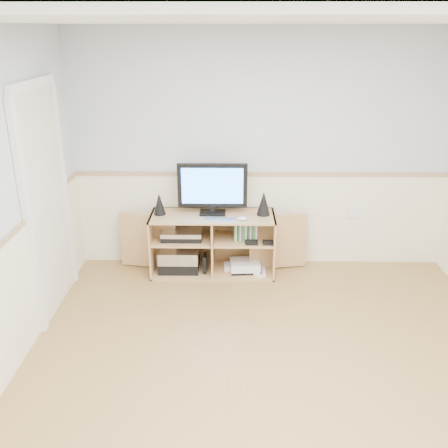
{
  "coord_description": "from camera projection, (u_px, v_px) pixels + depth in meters",
  "views": [
    {
      "loc": [
        -0.33,
        -2.87,
        2.47
      ],
      "look_at": [
        -0.39,
        1.2,
        0.86
      ],
      "focal_mm": 40.0,
      "sensor_mm": 36.0,
      "label": 1
    }
  ],
  "objects": [
    {
      "name": "keyboard",
      "position": [
        220.0,
        219.0,
        5.05
      ],
      "size": [
        0.32,
        0.16,
        0.01
      ],
      "primitive_type": "cube",
      "rotation": [
        0.0,
        0.0,
        -0.11
      ],
      "color": "silver",
      "rests_on": "media_cabinet"
    },
    {
      "name": "wall_outlet",
      "position": [
        354.0,
        212.0,
        5.42
      ],
      "size": [
        0.12,
        0.03,
        0.12
      ],
      "primitive_type": "cube",
      "color": "white",
      "rests_on": "wall_back"
    },
    {
      "name": "av_components",
      "position": [
        181.0,
        253.0,
        5.35
      ],
      "size": [
        0.51,
        0.31,
        0.47
      ],
      "color": "black",
      "rests_on": "media_cabinet"
    },
    {
      "name": "room",
      "position": [
        273.0,
        234.0,
        3.25
      ],
      "size": [
        4.04,
        4.54,
        2.54
      ],
      "color": "tan",
      "rests_on": "ground"
    },
    {
      "name": "game_cases",
      "position": [
        245.0,
        231.0,
        5.22
      ],
      "size": [
        0.24,
        0.14,
        0.19
      ],
      "primitive_type": "cube",
      "color": "#3F8C3F",
      "rests_on": "media_cabinet"
    },
    {
      "name": "speaker_right",
      "position": [
        264.0,
        203.0,
        5.15
      ],
      "size": [
        0.14,
        0.14,
        0.25
      ],
      "primitive_type": "cone",
      "color": "black",
      "rests_on": "media_cabinet"
    },
    {
      "name": "speaker_left",
      "position": [
        159.0,
        204.0,
        5.17
      ],
      "size": [
        0.13,
        0.13,
        0.23
      ],
      "primitive_type": "cone",
      "color": "black",
      "rests_on": "media_cabinet"
    },
    {
      "name": "game_consoles",
      "position": [
        244.0,
        266.0,
        5.38
      ],
      "size": [
        0.45,
        0.3,
        0.11
      ],
      "color": "white",
      "rests_on": "media_cabinet"
    },
    {
      "name": "mouse",
      "position": [
        243.0,
        219.0,
        5.04
      ],
      "size": [
        0.1,
        0.07,
        0.04
      ],
      "primitive_type": "ellipsoid",
      "rotation": [
        0.0,
        0.0,
        0.06
      ],
      "color": "white",
      "rests_on": "media_cabinet"
    },
    {
      "name": "media_cabinet",
      "position": [
        213.0,
        241.0,
        5.35
      ],
      "size": [
        2.03,
        0.49,
        0.65
      ],
      "color": "tan",
      "rests_on": "floor"
    },
    {
      "name": "monitor",
      "position": [
        212.0,
        187.0,
        5.12
      ],
      "size": [
        0.72,
        0.18,
        0.54
      ],
      "color": "black",
      "rests_on": "media_cabinet"
    }
  ]
}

